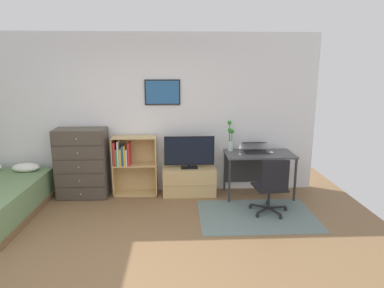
{
  "coord_description": "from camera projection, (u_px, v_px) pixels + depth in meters",
  "views": [
    {
      "loc": [
        0.66,
        -3.35,
        2.16
      ],
      "look_at": [
        0.88,
        1.5,
        1.04
      ],
      "focal_mm": 31.81,
      "sensor_mm": 36.0,
      "label": 1
    }
  ],
  "objects": [
    {
      "name": "television",
      "position": [
        189.0,
        152.0,
        5.68
      ],
      "size": [
        0.84,
        0.16,
        0.55
      ],
      "color": "black",
      "rests_on": "tv_stand"
    },
    {
      "name": "wine_glass",
      "position": [
        240.0,
        146.0,
        5.55
      ],
      "size": [
        0.07,
        0.07,
        0.18
      ],
      "color": "silver",
      "rests_on": "desk"
    },
    {
      "name": "tv_stand",
      "position": [
        189.0,
        181.0,
        5.81
      ],
      "size": [
        0.89,
        0.41,
        0.47
      ],
      "color": "tan",
      "rests_on": "ground_plane"
    },
    {
      "name": "ground_plane",
      "position": [
        118.0,
        268.0,
        3.71
      ],
      "size": [
        7.2,
        7.2,
        0.0
      ],
      "primitive_type": "plane",
      "color": "brown"
    },
    {
      "name": "bookshelf",
      "position": [
        130.0,
        162.0,
        5.75
      ],
      "size": [
        0.74,
        0.3,
        1.01
      ],
      "color": "tan",
      "rests_on": "ground_plane"
    },
    {
      "name": "bamboo_vase",
      "position": [
        230.0,
        138.0,
        5.77
      ],
      "size": [
        0.11,
        0.1,
        0.52
      ],
      "color": "silver",
      "rests_on": "desk"
    },
    {
      "name": "area_rug",
      "position": [
        257.0,
        215.0,
        5.02
      ],
      "size": [
        1.7,
        1.2,
        0.01
      ],
      "primitive_type": "cube",
      "color": "slate",
      "rests_on": "ground_plane"
    },
    {
      "name": "desk",
      "position": [
        258.0,
        160.0,
        5.75
      ],
      "size": [
        1.13,
        0.61,
        0.74
      ],
      "color": "#4C4C4F",
      "rests_on": "ground_plane"
    },
    {
      "name": "wall_back_with_posters",
      "position": [
        138.0,
        114.0,
        5.78
      ],
      "size": [
        6.12,
        0.09,
        2.7
      ],
      "color": "white",
      "rests_on": "ground_plane"
    },
    {
      "name": "computer_mouse",
      "position": [
        271.0,
        152.0,
        5.64
      ],
      "size": [
        0.06,
        0.1,
        0.03
      ],
      "primitive_type": "ellipsoid",
      "color": "silver",
      "rests_on": "desk"
    },
    {
      "name": "office_chair",
      "position": [
        272.0,
        185.0,
        4.96
      ],
      "size": [
        0.57,
        0.58,
        0.86
      ],
      "rotation": [
        0.0,
        0.0,
        0.1
      ],
      "color": "#232326",
      "rests_on": "ground_plane"
    },
    {
      "name": "laptop",
      "position": [
        255.0,
        148.0,
        5.75
      ],
      "size": [
        0.4,
        0.43,
        0.17
      ],
      "rotation": [
        0.0,
        0.0,
        -0.02
      ],
      "color": "#333338",
      "rests_on": "desk"
    },
    {
      "name": "dresser",
      "position": [
        82.0,
        163.0,
        5.64
      ],
      "size": [
        0.83,
        0.46,
        1.16
      ],
      "color": "#4C4238",
      "rests_on": "ground_plane"
    }
  ]
}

